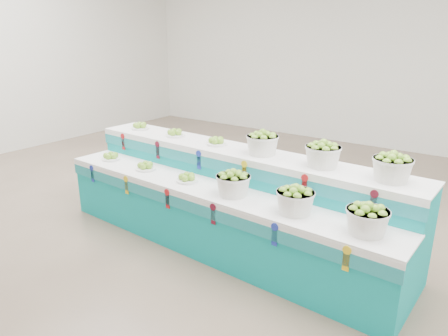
{
  "coord_description": "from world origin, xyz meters",
  "views": [
    {
      "loc": [
        3.0,
        -3.51,
        2.23
      ],
      "look_at": [
        0.57,
        -0.13,
        0.87
      ],
      "focal_mm": 33.27,
      "sensor_mm": 36.0,
      "label": 1
    }
  ],
  "objects": [
    {
      "name": "plate_upper_mid",
      "position": [
        -0.38,
        0.16,
        1.07
      ],
      "size": [
        0.24,
        0.24,
        0.1
      ],
      "primitive_type": "cylinder",
      "rotation": [
        0.0,
        0.0,
        -0.04
      ],
      "color": "white",
      "rests_on": "display_stand"
    },
    {
      "name": "basket_upper_left",
      "position": [
        0.89,
        0.11,
        1.14
      ],
      "size": [
        0.35,
        0.35,
        0.25
      ],
      "primitive_type": null,
      "rotation": [
        0.0,
        0.0,
        -0.04
      ],
      "color": "silver",
      "rests_on": "display_stand"
    },
    {
      "name": "basket_lower_right",
      "position": [
        2.18,
        -0.44,
        0.84
      ],
      "size": [
        0.35,
        0.35,
        0.25
      ],
      "primitive_type": null,
      "rotation": [
        0.0,
        0.0,
        -0.04
      ],
      "color": "silver",
      "rests_on": "display_stand"
    },
    {
      "name": "basket_upper_mid",
      "position": [
        1.57,
        0.08,
        1.14
      ],
      "size": [
        0.35,
        0.35,
        0.25
      ],
      "primitive_type": null,
      "rotation": [
        0.0,
        0.0,
        -0.04
      ],
      "color": "silver",
      "rests_on": "display_stand"
    },
    {
      "name": "plate_upper_left",
      "position": [
        -1.02,
        0.19,
        1.07
      ],
      "size": [
        0.24,
        0.24,
        0.1
      ],
      "primitive_type": "cylinder",
      "rotation": [
        0.0,
        0.0,
        -0.04
      ],
      "color": "white",
      "rests_on": "display_stand"
    },
    {
      "name": "plate_lower_right",
      "position": [
        0.26,
        -0.36,
        0.77
      ],
      "size": [
        0.24,
        0.24,
        0.1
      ],
      "primitive_type": "cylinder",
      "rotation": [
        0.0,
        0.0,
        -0.04
      ],
      "color": "white",
      "rests_on": "display_stand"
    },
    {
      "name": "ground",
      "position": [
        0.0,
        0.0,
        0.0
      ],
      "size": [
        10.0,
        10.0,
        0.0
      ],
      "primitive_type": "plane",
      "color": "brown",
      "rests_on": "ground"
    },
    {
      "name": "display_stand",
      "position": [
        0.57,
        -0.13,
        0.51
      ],
      "size": [
        4.07,
        1.2,
        1.02
      ],
      "primitive_type": null,
      "rotation": [
        0.0,
        0.0,
        -0.04
      ],
      "color": "#0A9EA1",
      "rests_on": "ground"
    },
    {
      "name": "plate_upper_right",
      "position": [
        0.28,
        0.13,
        1.07
      ],
      "size": [
        0.24,
        0.24,
        0.1
      ],
      "primitive_type": "cylinder",
      "rotation": [
        0.0,
        0.0,
        -0.04
      ],
      "color": "white",
      "rests_on": "display_stand"
    },
    {
      "name": "basket_lower_left",
      "position": [
        0.87,
        -0.39,
        0.84
      ],
      "size": [
        0.35,
        0.35,
        0.25
      ],
      "primitive_type": null,
      "rotation": [
        0.0,
        0.0,
        -0.04
      ],
      "color": "silver",
      "rests_on": "display_stand"
    },
    {
      "name": "plate_lower_left",
      "position": [
        -1.04,
        -0.31,
        0.77
      ],
      "size": [
        0.24,
        0.24,
        0.1
      ],
      "primitive_type": "cylinder",
      "rotation": [
        0.0,
        0.0,
        -0.04
      ],
      "color": "white",
      "rests_on": "display_stand"
    },
    {
      "name": "basket_upper_right",
      "position": [
        2.2,
        0.05,
        1.14
      ],
      "size": [
        0.35,
        0.35,
        0.25
      ],
      "primitive_type": null,
      "rotation": [
        0.0,
        0.0,
        -0.04
      ],
      "color": "silver",
      "rests_on": "display_stand"
    },
    {
      "name": "basket_lower_mid",
      "position": [
        1.55,
        -0.42,
        0.84
      ],
      "size": [
        0.35,
        0.35,
        0.25
      ],
      "primitive_type": null,
      "rotation": [
        0.0,
        0.0,
        -0.04
      ],
      "color": "silver",
      "rests_on": "display_stand"
    },
    {
      "name": "plate_lower_mid",
      "position": [
        -0.4,
        -0.34,
        0.77
      ],
      "size": [
        0.24,
        0.24,
        0.1
      ],
      "primitive_type": "cylinder",
      "rotation": [
        0.0,
        0.0,
        -0.04
      ],
      "color": "white",
      "rests_on": "display_stand"
    },
    {
      "name": "back_wall",
      "position": [
        0.0,
        5.0,
        2.0
      ],
      "size": [
        10.0,
        0.0,
        10.0
      ],
      "primitive_type": "plane",
      "rotation": [
        1.57,
        0.0,
        0.0
      ],
      "color": "silver",
      "rests_on": "ground"
    }
  ]
}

